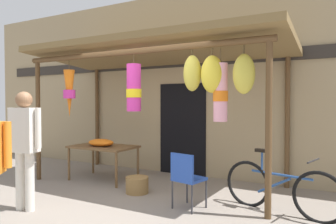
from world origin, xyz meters
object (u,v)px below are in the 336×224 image
Objects in this scene: wicker_basket_by_table at (137,185)px; parked_bicycle at (280,189)px; display_table at (103,149)px; flower_heap_on_table at (101,143)px; folding_chair at (186,176)px; customer_foreground at (24,140)px.

parked_bicycle reaches higher than wicker_basket_by_table.
wicker_basket_by_table is at bearing -21.48° from display_table.
flower_heap_on_table reaches higher than folding_chair.
parked_bicycle reaches higher than folding_chair.
parked_bicycle is (1.24, 0.51, -0.16)m from folding_chair.
parked_bicycle is at bearing 22.21° from folding_chair.
display_table is at bearing 175.14° from parked_bicycle.
wicker_basket_by_table is 2.38m from parked_bicycle.
parked_bicycle is at bearing 26.59° from customer_foreground.
flower_heap_on_table is 0.32× the size of customer_foreground.
flower_heap_on_table is at bearing 95.16° from customer_foreground.
display_table is 0.75× the size of customer_foreground.
folding_chair is at bearing -18.21° from flower_heap_on_table.
customer_foreground is at bearing -150.93° from folding_chair.
display_table is 1.30m from wicker_basket_by_table.
display_table is 3.28× the size of wicker_basket_by_table.
flower_heap_on_table reaches higher than display_table.
parked_bicycle is (3.49, -0.30, -0.29)m from display_table.
flower_heap_on_table is 1.41× the size of wicker_basket_by_table.
folding_chair is 1.35m from parked_bicycle.
wicker_basket_by_table is (-1.12, 0.36, -0.36)m from folding_chair.
parked_bicycle is 3.77m from customer_foreground.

